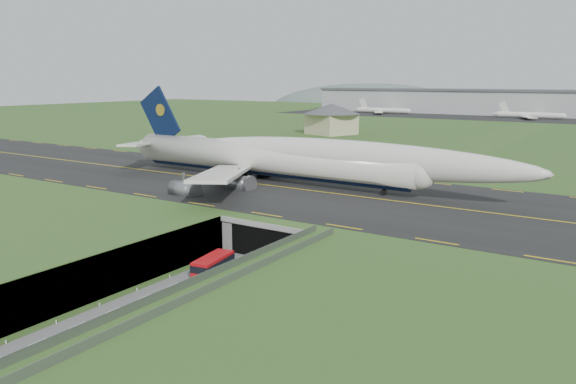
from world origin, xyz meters
The scene contains 10 objects.
ground centered at (0.00, 0.00, 0.00)m, with size 900.00×900.00×0.00m, color #294F1F.
airfield_deck centered at (0.00, 0.00, 3.00)m, with size 800.00×800.00×6.00m, color gray.
trench_road centered at (0.00, -7.50, 0.10)m, with size 12.00×75.00×0.20m, color slate.
taxiway centered at (0.00, 33.00, 6.09)m, with size 800.00×44.00×0.18m, color black.
tunnel_portal centered at (0.00, 16.71, 3.33)m, with size 17.00×22.30×6.00m.
guideway centered at (11.00, -19.11, 5.32)m, with size 3.00×53.00×7.05m.
jumbo_jet centered at (-13.03, 36.67, 11.55)m, with size 97.57×62.31×20.61m.
shuttle_tram centered at (-1.13, -2.32, 1.68)m, with size 4.01×7.83×3.05m.
service_building centered at (-58.74, 136.70, 13.24)m, with size 28.61×28.61×12.22m.
cargo_terminal centered at (-0.13, 299.41, 13.96)m, with size 320.00×67.00×15.60m.
Camera 1 is at (48.87, -59.61, 27.54)m, focal length 35.00 mm.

